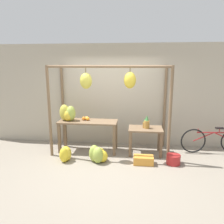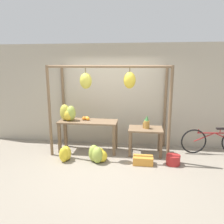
{
  "view_description": "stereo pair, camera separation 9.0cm",
  "coord_description": "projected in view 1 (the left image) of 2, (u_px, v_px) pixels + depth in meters",
  "views": [
    {
      "loc": [
        0.65,
        -4.48,
        2.24
      ],
      "look_at": [
        0.05,
        0.87,
        1.07
      ],
      "focal_mm": 35.0,
      "sensor_mm": 36.0,
      "label": 1
    },
    {
      "loc": [
        0.74,
        -4.47,
        2.24
      ],
      "look_at": [
        0.05,
        0.87,
        1.07
      ],
      "focal_mm": 35.0,
      "sensor_mm": 36.0,
      "label": 2
    }
  ],
  "objects": [
    {
      "name": "ground_plane",
      "position": [
        105.0,
        166.0,
        4.9
      ],
      "size": [
        20.0,
        20.0,
        0.0
      ],
      "primitive_type": "plane",
      "color": "gray"
    },
    {
      "name": "parked_bicycle",
      "position": [
        213.0,
        140.0,
        5.59
      ],
      "size": [
        1.66,
        0.2,
        0.69
      ],
      "color": "black",
      "rests_on": "ground_plane"
    },
    {
      "name": "orange_pile",
      "position": [
        86.0,
        119.0,
        5.7
      ],
      "size": [
        0.21,
        0.18,
        0.1
      ],
      "color": "orange",
      "rests_on": "display_table_main"
    },
    {
      "name": "display_table_main",
      "position": [
        88.0,
        126.0,
        5.66
      ],
      "size": [
        1.51,
        0.56,
        0.82
      ],
      "color": "brown",
      "rests_on": "ground_plane"
    },
    {
      "name": "banana_pile_on_table",
      "position": [
        68.0,
        114.0,
        5.64
      ],
      "size": [
        0.44,
        0.42,
        0.42
      ],
      "color": "#9EB247",
      "rests_on": "display_table_main"
    },
    {
      "name": "fruit_crate_white",
      "position": [
        143.0,
        160.0,
        5.02
      ],
      "size": [
        0.46,
        0.27,
        0.19
      ],
      "color": "orange",
      "rests_on": "ground_plane"
    },
    {
      "name": "pineapple_cluster",
      "position": [
        146.0,
        123.0,
        5.47
      ],
      "size": [
        0.17,
        0.16,
        0.33
      ],
      "color": "olive",
      "rests_on": "display_table_side"
    },
    {
      "name": "display_table_side",
      "position": [
        145.0,
        134.0,
        5.53
      ],
      "size": [
        0.85,
        0.58,
        0.67
      ],
      "color": "brown",
      "rests_on": "ground_plane"
    },
    {
      "name": "banana_pile_ground_left",
      "position": [
        66.0,
        154.0,
        5.18
      ],
      "size": [
        0.36,
        0.48,
        0.36
      ],
      "color": "gold",
      "rests_on": "ground_plane"
    },
    {
      "name": "blue_bucket",
      "position": [
        173.0,
        159.0,
        5.0
      ],
      "size": [
        0.32,
        0.32,
        0.23
      ],
      "color": "#AD2323",
      "rests_on": "ground_plane"
    },
    {
      "name": "banana_pile_ground_right",
      "position": [
        98.0,
        155.0,
        5.11
      ],
      "size": [
        0.5,
        0.47,
        0.41
      ],
      "color": "yellow",
      "rests_on": "ground_plane"
    },
    {
      "name": "shop_wall_back",
      "position": [
        113.0,
        95.0,
        6.1
      ],
      "size": [
        8.0,
        0.08,
        2.8
      ],
      "color": "#B2A893",
      "rests_on": "ground_plane"
    },
    {
      "name": "stall_awning",
      "position": [
        109.0,
        92.0,
        5.22
      ],
      "size": [
        2.93,
        1.14,
        2.23
      ],
      "color": "brown",
      "rests_on": "ground_plane"
    }
  ]
}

